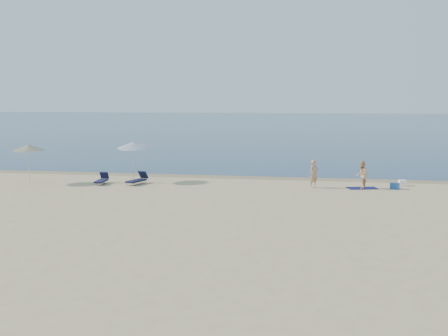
% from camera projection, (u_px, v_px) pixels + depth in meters
% --- Properties ---
extents(ground, '(160.00, 160.00, 0.00)m').
position_uv_depth(ground, '(216.00, 268.00, 16.79)').
color(ground, tan).
rests_on(ground, ground).
extents(sea, '(240.00, 160.00, 0.01)m').
position_uv_depth(sea, '(310.00, 123.00, 114.43)').
color(sea, '#0C204B').
rests_on(sea, ground).
extents(wet_sand_strip, '(240.00, 1.60, 0.00)m').
position_uv_depth(wet_sand_strip, '(274.00, 178.00, 35.73)').
color(wet_sand_strip, '#847254').
rests_on(wet_sand_strip, ground).
extents(person_left, '(0.68, 0.68, 1.59)m').
position_uv_depth(person_left, '(314.00, 174.00, 31.76)').
color(person_left, tan).
rests_on(person_left, ground).
extents(person_right, '(0.66, 0.81, 1.56)m').
position_uv_depth(person_right, '(362.00, 175.00, 31.41)').
color(person_right, tan).
rests_on(person_right, ground).
extents(beach_towel, '(1.84, 1.33, 0.03)m').
position_uv_depth(beach_towel, '(362.00, 188.00, 31.61)').
color(beach_towel, '#0E124A').
rests_on(beach_towel, ground).
extents(white_bag, '(0.45, 0.40, 0.33)m').
position_uv_depth(white_bag, '(402.00, 183.00, 32.57)').
color(white_bag, white).
rests_on(white_bag, ground).
extents(blue_cooler, '(0.56, 0.46, 0.35)m').
position_uv_depth(blue_cooler, '(395.00, 186.00, 31.37)').
color(blue_cooler, '#1D4BA1').
rests_on(blue_cooler, ground).
extents(umbrella_near, '(2.26, 2.28, 2.62)m').
position_uv_depth(umbrella_near, '(134.00, 145.00, 33.83)').
color(umbrella_near, silver).
rests_on(umbrella_near, ground).
extents(umbrella_far, '(1.92, 1.94, 2.43)m').
position_uv_depth(umbrella_far, '(29.00, 148.00, 33.24)').
color(umbrella_far, silver).
rests_on(umbrella_far, ground).
extents(lounger_left, '(0.65, 1.56, 0.67)m').
position_uv_depth(lounger_left, '(102.00, 180.00, 33.21)').
color(lounger_left, '#16173E').
rests_on(lounger_left, ground).
extents(lounger_right, '(0.98, 1.74, 0.73)m').
position_uv_depth(lounger_right, '(137.00, 180.00, 33.15)').
color(lounger_right, black).
rests_on(lounger_right, ground).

